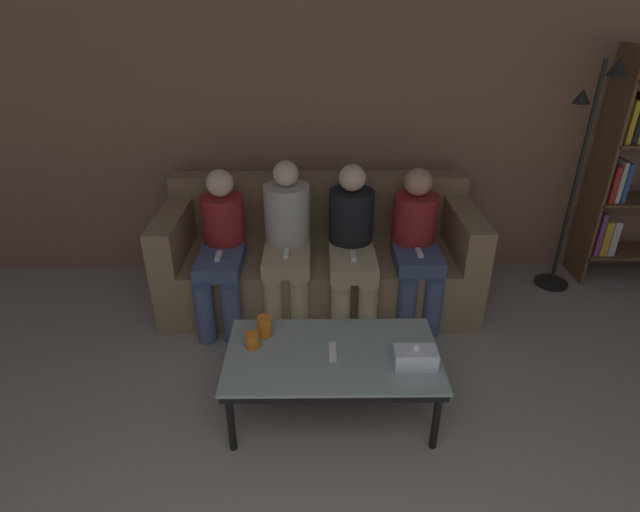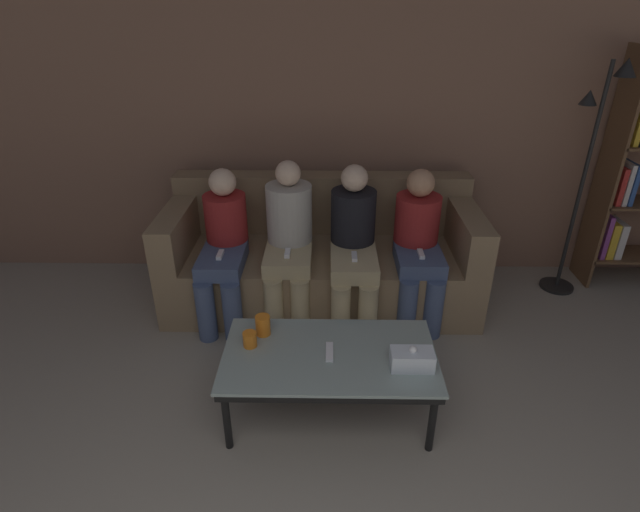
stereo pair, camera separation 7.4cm
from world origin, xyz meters
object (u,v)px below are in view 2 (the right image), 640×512
Objects in this scene: cup_near_left at (263,325)px; tissue_box at (412,359)px; coffee_table at (329,359)px; seated_person_left_end at (224,243)px; standing_lamp at (590,158)px; game_remote at (329,352)px; seated_person_right_end at (418,242)px; seated_person_mid_left at (289,237)px; cup_near_right at (250,339)px; seated_person_mid_right at (353,242)px; couch at (321,258)px.

cup_near_left is 0.84m from tissue_box.
coffee_table is 1.07× the size of seated_person_left_end.
seated_person_left_end is at bearing 136.42° from tissue_box.
tissue_box is 2.18m from standing_lamp.
standing_lamp is at bearing 36.86° from coffee_table.
seated_person_right_end is (0.62, 1.03, 0.16)m from game_remote.
cup_near_left is at bearing -151.24° from standing_lamp.
game_remote is 1.21m from seated_person_right_end.
standing_lamp reaches higher than tissue_box.
cup_near_right is at bearing -98.48° from seated_person_mid_left.
cup_near_left is at bearing 155.56° from game_remote.
standing_lamp is at bearing 13.02° from seated_person_mid_right.
couch is 0.42m from seated_person_mid_right.
standing_lamp reaches higher than coffee_table.
seated_person_left_end is at bearing -175.71° from seated_person_mid_left.
cup_near_left is 1.32m from seated_person_right_end.
couch is 1.44m from tissue_box.
standing_lamp is 1.60× the size of seated_person_mid_right.
tissue_box is 1.35m from seated_person_mid_left.
game_remote is 1.04m from seated_person_mid_right.
standing_lamp reaches higher than seated_person_mid_right.
couch is 0.76m from seated_person_left_end.
standing_lamp is 1.82m from seated_person_mid_right.
cup_near_left is at bearing 160.93° from tissue_box.
cup_near_right is 0.05× the size of standing_lamp.
tissue_box is at bearing -13.98° from coffee_table.
seated_person_mid_left reaches higher than seated_person_left_end.
standing_lamp is (2.25, 1.23, 0.61)m from cup_near_left.
seated_person_right_end is at bearing -163.32° from standing_lamp.
seated_person_mid_left reaches higher than cup_near_left.
tissue_box is 0.13× the size of standing_lamp.
seated_person_left_end is (-2.61, -0.40, -0.51)m from standing_lamp.
couch is 15.19× the size of game_remote.
seated_person_right_end is (1.36, 0.03, 0.01)m from seated_person_left_end.
seated_person_mid_right reaches higher than seated_person_left_end.
coffee_table is 1.10m from seated_person_mid_left.
cup_near_left is (-0.37, 0.17, 0.10)m from coffee_table.
cup_near_left is at bearing 62.33° from cup_near_right.
seated_person_left_end reaches higher than couch.
cup_near_left is 0.41m from game_remote.
seated_person_mid_left is (-0.29, 1.04, 0.19)m from game_remote.
cup_near_right is (-0.37, -1.19, 0.12)m from couch.
standing_lamp is at bearing 30.25° from cup_near_right.
couch is at bearing 92.76° from game_remote.
seated_person_left_end is at bearing -179.60° from seated_person_mid_right.
couch is 1.25m from coffee_table.
seated_person_mid_right is (0.45, -0.03, -0.02)m from seated_person_mid_left.
seated_person_mid_left is (-0.23, -0.21, 0.27)m from couch.
seated_person_mid_left is (0.15, 0.98, 0.15)m from cup_near_right.
tissue_box is at bearing -10.85° from cup_near_right.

